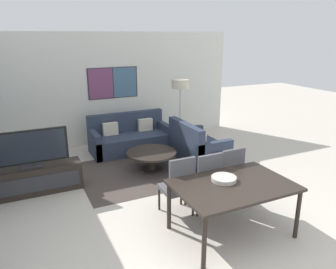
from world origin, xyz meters
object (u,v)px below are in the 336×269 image
(tv_console, at_px, (33,180))
(sofa_main, at_px, (130,139))
(television, at_px, (29,149))
(dining_table, at_px, (233,189))
(dining_chair_centre, at_px, (206,179))
(fruit_bowl, at_px, (224,178))
(dining_chair_right, at_px, (228,173))
(floor_lamp, at_px, (180,87))
(sofa_side, at_px, (196,148))
(dining_chair_left, at_px, (179,184))
(coffee_table, at_px, (152,156))

(tv_console, bearing_deg, sofa_main, 31.97)
(television, xyz_separation_m, sofa_main, (2.31, 1.44, -0.56))
(dining_table, distance_m, dining_chair_centre, 0.73)
(television, bearing_deg, fruit_bowl, -44.92)
(tv_console, relative_size, dining_chair_right, 1.68)
(dining_chair_centre, relative_size, dining_chair_right, 1.00)
(floor_lamp, bearing_deg, television, -160.77)
(tv_console, relative_size, sofa_side, 1.22)
(sofa_side, bearing_deg, dining_table, 159.91)
(dining_chair_left, xyz_separation_m, fruit_bowl, (0.41, -0.60, 0.26))
(dining_table, relative_size, dining_chair_right, 1.63)
(sofa_side, bearing_deg, floor_lamp, -8.14)
(dining_table, bearing_deg, television, 134.01)
(dining_chair_centre, bearing_deg, sofa_main, 92.52)
(tv_console, height_order, dining_chair_left, dining_chair_left)
(tv_console, height_order, dining_table, dining_table)
(dining_chair_right, relative_size, floor_lamp, 0.59)
(dining_chair_left, bearing_deg, sofa_main, 84.37)
(dining_chair_left, bearing_deg, coffee_table, 80.21)
(dining_table, bearing_deg, dining_chair_centre, 90.00)
(sofa_side, bearing_deg, dining_chair_centre, 153.58)
(dining_chair_right, xyz_separation_m, fruit_bowl, (-0.52, -0.60, 0.26))
(sofa_main, distance_m, dining_chair_centre, 3.28)
(tv_console, height_order, dining_chair_centre, dining_chair_centre)
(coffee_table, bearing_deg, floor_lamp, 43.00)
(coffee_table, distance_m, floor_lamp, 2.12)
(sofa_main, height_order, fruit_bowl, sofa_main)
(tv_console, distance_m, dining_chair_right, 3.43)
(tv_console, distance_m, dining_chair_centre, 3.07)
(sofa_main, relative_size, fruit_bowl, 5.38)
(sofa_main, xyz_separation_m, floor_lamp, (1.29, -0.19, 1.20))
(dining_chair_centre, distance_m, fruit_bowl, 0.62)
(tv_console, distance_m, fruit_bowl, 3.42)
(coffee_table, xyz_separation_m, dining_chair_centre, (0.14, -1.88, 0.23))
(tv_console, relative_size, sofa_main, 0.88)
(dining_chair_left, bearing_deg, tv_console, 137.99)
(sofa_side, xyz_separation_m, dining_table, (-0.98, -2.69, 0.41))
(tv_console, xyz_separation_m, television, (0.00, 0.00, 0.59))
(coffee_table, bearing_deg, sofa_main, 90.00)
(coffee_table, xyz_separation_m, dining_chair_left, (-0.32, -1.84, 0.23))
(tv_console, relative_size, coffee_table, 1.61)
(coffee_table, xyz_separation_m, dining_table, (0.14, -2.59, 0.39))
(television, height_order, dining_chair_centre, television)
(coffee_table, bearing_deg, dining_chair_centre, -85.62)
(tv_console, bearing_deg, sofa_side, 2.63)
(tv_console, height_order, television, television)
(dining_table, xyz_separation_m, dining_chair_right, (0.46, 0.75, -0.16))
(television, xyz_separation_m, dining_table, (2.45, -2.54, -0.14))
(coffee_table, height_order, fruit_bowl, fruit_bowl)
(dining_chair_left, relative_size, fruit_bowl, 2.81)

